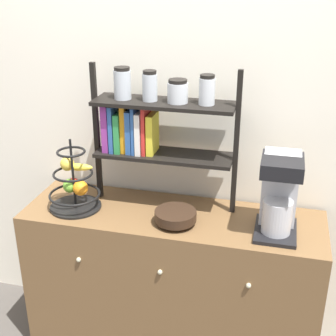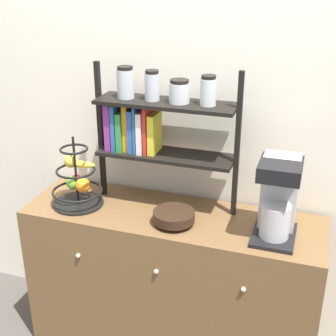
{
  "view_description": "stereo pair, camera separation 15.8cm",
  "coord_description": "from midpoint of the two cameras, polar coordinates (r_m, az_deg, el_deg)",
  "views": [
    {
      "loc": [
        0.47,
        -1.74,
        1.94
      ],
      "look_at": [
        -0.02,
        0.23,
        1.06
      ],
      "focal_mm": 50.0,
      "sensor_mm": 36.0,
      "label": 1
    },
    {
      "loc": [
        0.63,
        -1.69,
        1.94
      ],
      "look_at": [
        -0.02,
        0.23,
        1.06
      ],
      "focal_mm": 50.0,
      "sensor_mm": 36.0,
      "label": 2
    }
  ],
  "objects": [
    {
      "name": "wall_back",
      "position": [
        2.37,
        0.15,
        7.73
      ],
      "size": [
        7.0,
        0.05,
        2.6
      ],
      "primitive_type": "cube",
      "color": "silver",
      "rests_on": "ground_plane"
    },
    {
      "name": "sideboard",
      "position": [
        2.53,
        -1.39,
        -13.82
      ],
      "size": [
        1.48,
        0.47,
        0.82
      ],
      "color": "brown",
      "rests_on": "ground_plane"
    },
    {
      "name": "coffee_maker",
      "position": [
        2.13,
        11.35,
        -3.06
      ],
      "size": [
        0.19,
        0.25,
        0.37
      ],
      "color": "black",
      "rests_on": "sideboard"
    },
    {
      "name": "fruit_stand",
      "position": [
        2.39,
        -13.26,
        -2.04
      ],
      "size": [
        0.26,
        0.26,
        0.37
      ],
      "color": "black",
      "rests_on": "sideboard"
    },
    {
      "name": "wooden_bowl",
      "position": [
        2.21,
        -1.14,
        -5.94
      ],
      "size": [
        0.2,
        0.2,
        0.07
      ],
      "color": "black",
      "rests_on": "sideboard"
    },
    {
      "name": "shelf_hutch",
      "position": [
        2.27,
        -4.39,
        5.69
      ],
      "size": [
        0.72,
        0.2,
        0.71
      ],
      "color": "black",
      "rests_on": "sideboard"
    }
  ]
}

